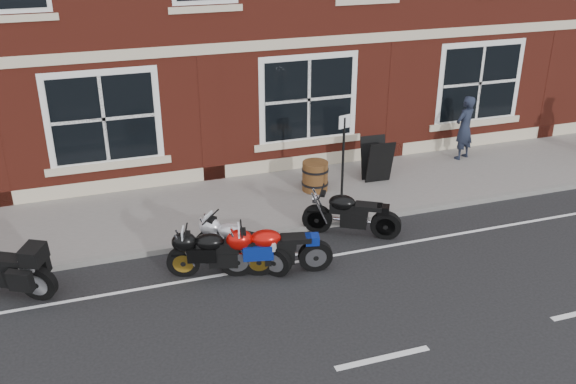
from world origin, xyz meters
name	(u,v)px	position (x,y,z in m)	size (l,w,h in m)	color
ground	(315,264)	(0.00, 0.00, 0.00)	(80.00, 80.00, 0.00)	black
sidewalk	(270,200)	(0.00, 3.00, 0.06)	(30.00, 3.00, 0.12)	slate
kerb	(292,230)	(0.00, 1.42, 0.06)	(30.00, 0.16, 0.12)	slate
moto_sport_red	(274,247)	(-0.84, -0.03, 0.56)	(2.13, 0.57, 0.97)	black
moto_sport_black	(219,250)	(-1.86, 0.22, 0.53)	(2.00, 0.71, 0.92)	black
moto_sport_silver	(241,242)	(-1.38, 0.40, 0.53)	(1.58, 1.53, 0.93)	black
moto_naked_black	(350,212)	(1.13, 0.93, 0.54)	(1.87, 1.19, 0.95)	black
pedestrian_left	(465,128)	(5.71, 3.82, 0.99)	(0.63, 0.42, 1.74)	#1A2030
a_board_sign	(377,160)	(2.83, 3.17, 0.67)	(0.66, 0.44, 1.10)	black
barrel_planter	(315,176)	(1.17, 3.10, 0.48)	(0.65, 0.65, 0.72)	#563217
parking_sign	(343,154)	(1.49, 2.20, 1.35)	(0.30, 0.10, 2.13)	black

